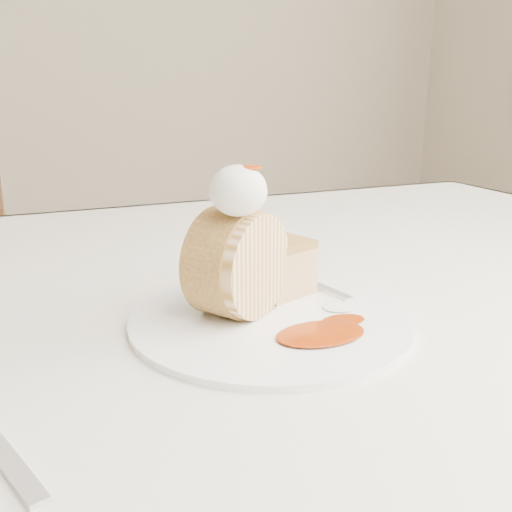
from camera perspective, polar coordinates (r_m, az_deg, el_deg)
name	(u,v)px	position (r m, az deg, el deg)	size (l,w,h in m)	color
table	(231,353)	(0.67, -2.53, -9.65)	(1.40, 0.90, 0.75)	silver
plate	(270,319)	(0.52, 1.45, -6.30)	(0.25, 0.25, 0.01)	white
roulade_slice	(238,263)	(0.51, -1.84, -0.74)	(0.09, 0.09, 0.05)	beige
cake_chunk	(279,270)	(0.57, 2.32, -1.45)	(0.06, 0.05, 0.05)	#B58A44
whipped_cream	(238,191)	(0.48, -1.79, 6.55)	(0.05, 0.05, 0.04)	white
caramel_drizzle	(249,161)	(0.48, -0.73, 9.47)	(0.02, 0.02, 0.01)	#8E2A05
caramel_pool	(321,333)	(0.48, 6.47, -7.70)	(0.08, 0.05, 0.00)	#8E2A05
fork	(314,284)	(0.60, 5.83, -2.81)	(0.02, 0.15, 0.00)	silver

